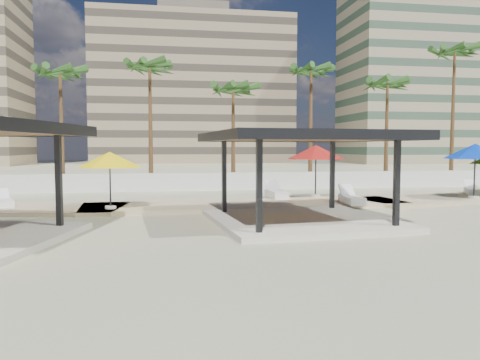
% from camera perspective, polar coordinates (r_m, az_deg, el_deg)
% --- Properties ---
extents(ground, '(200.00, 200.00, 0.00)m').
position_cam_1_polar(ground, '(16.20, -1.44, -6.43)').
color(ground, '#C7B684').
rests_on(ground, ground).
extents(promenade, '(44.45, 7.97, 0.24)m').
position_cam_1_polar(promenade, '(24.00, 0.71, -2.88)').
color(promenade, '#C6B284').
rests_on(promenade, ground).
extents(boundary_wall, '(56.00, 0.30, 1.20)m').
position_cam_1_polar(boundary_wall, '(31.94, -5.50, -0.21)').
color(boundary_wall, silver).
rests_on(boundary_wall, ground).
extents(building_mid, '(38.00, 16.00, 30.40)m').
position_cam_1_polar(building_mid, '(94.67, -5.81, 10.86)').
color(building_mid, '#847259').
rests_on(building_mid, ground).
extents(building_east, '(32.00, 15.00, 36.40)m').
position_cam_1_polar(building_east, '(97.04, 22.28, 12.20)').
color(building_east, gray).
rests_on(building_east, ground).
extents(pavilion_central, '(7.54, 7.54, 3.52)m').
position_cam_1_polar(pavilion_central, '(18.15, 7.57, 1.33)').
color(pavilion_central, beige).
rests_on(pavilion_central, ground).
extents(umbrella_b, '(3.63, 3.63, 2.56)m').
position_cam_1_polar(umbrella_b, '(21.70, -15.60, 2.39)').
color(umbrella_b, beige).
rests_on(umbrella_b, promenade).
extents(umbrella_c, '(4.11, 4.11, 2.88)m').
position_cam_1_polar(umbrella_c, '(26.38, 9.23, 3.35)').
color(umbrella_c, beige).
rests_on(umbrella_c, promenade).
extents(umbrella_d, '(4.38, 4.38, 2.96)m').
position_cam_1_polar(umbrella_d, '(27.97, 26.76, 3.13)').
color(umbrella_d, beige).
rests_on(umbrella_d, promenade).
extents(lounger_a, '(1.42, 2.10, 0.76)m').
position_cam_1_polar(lounger_a, '(24.80, -26.84, -2.38)').
color(lounger_a, white).
rests_on(lounger_a, promenade).
extents(lounger_b, '(0.84, 2.40, 0.90)m').
position_cam_1_polar(lounger_b, '(25.92, 4.44, -1.63)').
color(lounger_b, white).
rests_on(lounger_b, promenade).
extents(lounger_c, '(0.94, 2.33, 0.86)m').
position_cam_1_polar(lounger_c, '(23.64, 13.41, -2.29)').
color(lounger_c, white).
rests_on(lounger_c, promenade).
extents(lounger_d, '(1.54, 2.19, 0.80)m').
position_cam_1_polar(lounger_d, '(31.09, 26.48, -1.15)').
color(lounger_d, white).
rests_on(lounger_d, promenade).
extents(palm_c, '(3.00, 3.00, 8.83)m').
position_cam_1_polar(palm_c, '(34.87, -21.08, 11.58)').
color(palm_c, brown).
rests_on(palm_c, ground).
extents(palm_d, '(3.00, 3.00, 9.56)m').
position_cam_1_polar(palm_d, '(35.11, -10.95, 12.86)').
color(palm_d, brown).
rests_on(palm_d, ground).
extents(palm_e, '(3.00, 3.00, 8.00)m').
position_cam_1_polar(palm_e, '(34.80, -0.84, 10.55)').
color(palm_e, brown).
rests_on(palm_e, ground).
extents(palm_f, '(3.00, 3.00, 9.56)m').
position_cam_1_polar(palm_f, '(36.58, 8.67, 12.52)').
color(palm_f, brown).
rests_on(palm_f, ground).
extents(palm_g, '(3.00, 3.00, 8.63)m').
position_cam_1_polar(palm_g, '(38.38, 17.54, 10.66)').
color(palm_g, brown).
rests_on(palm_g, ground).
extents(palm_h, '(3.00, 3.00, 11.42)m').
position_cam_1_polar(palm_h, '(42.28, 24.70, 13.42)').
color(palm_h, brown).
rests_on(palm_h, ground).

